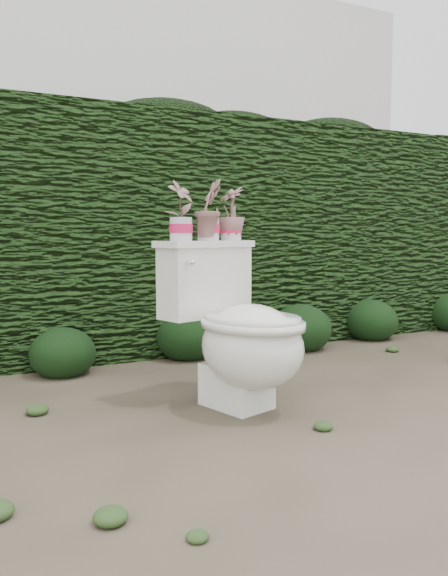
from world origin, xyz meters
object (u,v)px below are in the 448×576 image
toilet (239,332)px  potted_plant_left (181,212)px  potted_plant_center (208,211)px  potted_plant_right (231,215)px

toilet → potted_plant_left: 0.62m
potted_plant_left → potted_plant_center: (0.16, 0.05, 0.01)m
potted_plant_left → potted_plant_right: 0.32m
toilet → potted_plant_right: (0.10, 0.28, 0.55)m
potted_plant_right → toilet: bearing=-29.4°
potted_plant_right → potted_plant_center: bearing=-83.5°
potted_plant_left → potted_plant_center: bearing=-11.1°
potted_plant_left → potted_plant_right: bearing=-11.1°
toilet → potted_plant_left: bearing=122.0°
potted_plant_left → potted_plant_right: (0.31, 0.09, -0.01)m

